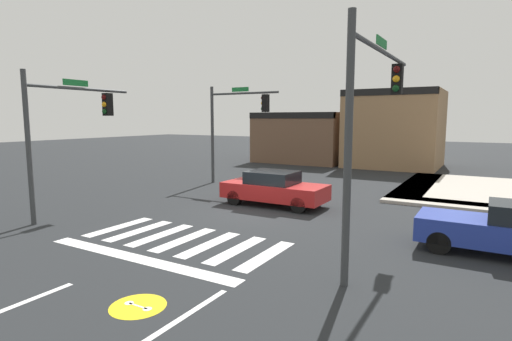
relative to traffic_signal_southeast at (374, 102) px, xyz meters
The scene contains 10 objects.
ground_plane 7.66m from the traffic_signal_southeast, 149.95° to the left, with size 120.00×120.00×0.00m, color #232628.
crosswalk_near 7.08m from the traffic_signal_southeast, 166.59° to the right, with size 6.44×2.80×0.01m.
bike_detector_marking 7.58m from the traffic_signal_southeast, 121.91° to the right, with size 1.16×1.16×0.01m.
curb_corner_northeast 13.61m from the traffic_signal_southeast, 76.69° to the left, with size 10.00×10.60×0.15m.
storefront_row 23.55m from the traffic_signal_southeast, 107.75° to the left, with size 14.94×6.85×5.99m.
traffic_signal_southeast is the anchor object (origin of this frame).
traffic_signal_northwest 13.10m from the traffic_signal_southeast, 139.75° to the left, with size 4.48×0.32×5.68m.
traffic_signal_southwest 11.49m from the traffic_signal_southeast, behind, with size 0.32×4.62×5.53m.
car_red 7.98m from the traffic_signal_southeast, 139.35° to the left, with size 4.59×1.94×1.52m.
car_blue 5.19m from the traffic_signal_southeast, 32.76° to the left, with size 4.31×1.72×1.52m.
Camera 1 is at (8.24, -14.02, 3.83)m, focal length 28.16 mm.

